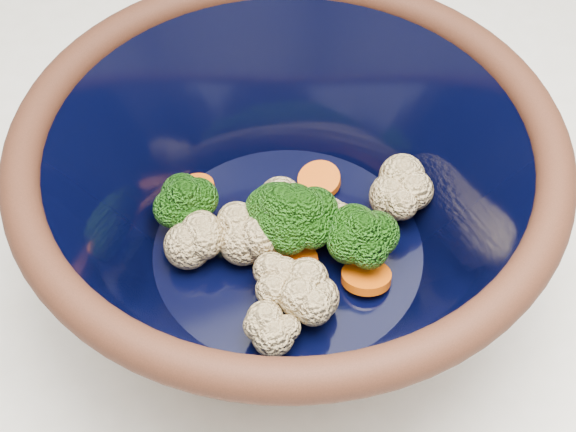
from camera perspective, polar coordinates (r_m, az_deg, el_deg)
name	(u,v)px	position (r m, az deg, el deg)	size (l,w,h in m)	color
mixing_bowl	(288,202)	(0.49, 0.00, 0.99)	(0.33, 0.33, 0.14)	black
vegetable_pile	(288,228)	(0.50, 0.02, -0.83)	(0.17, 0.16, 0.05)	#608442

